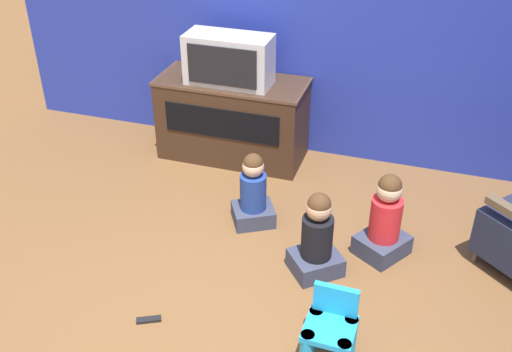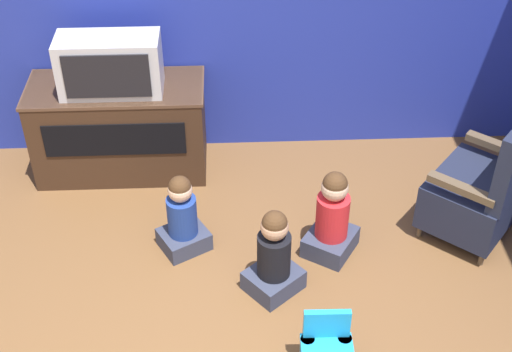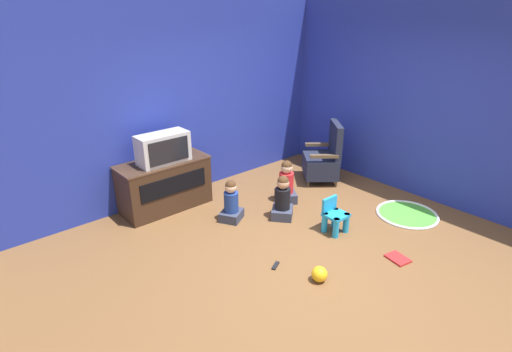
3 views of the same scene
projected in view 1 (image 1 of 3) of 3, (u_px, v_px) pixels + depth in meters
tv_cabinet at (233, 118)px, 5.18m from camera, size 1.26×0.55×0.72m
television at (229, 60)px, 4.84m from camera, size 0.70×0.33×0.41m
yellow_kid_chair at (330, 333)px, 3.31m from camera, size 0.28×0.27×0.45m
child_watching_left at (385, 221)px, 4.05m from camera, size 0.42×0.43×0.64m
child_watching_center at (317, 239)px, 3.90m from camera, size 0.42×0.41×0.62m
child_watching_right at (253, 194)px, 4.38m from camera, size 0.39×0.37×0.58m
remote_control at (149, 320)px, 3.64m from camera, size 0.15×0.11×0.02m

